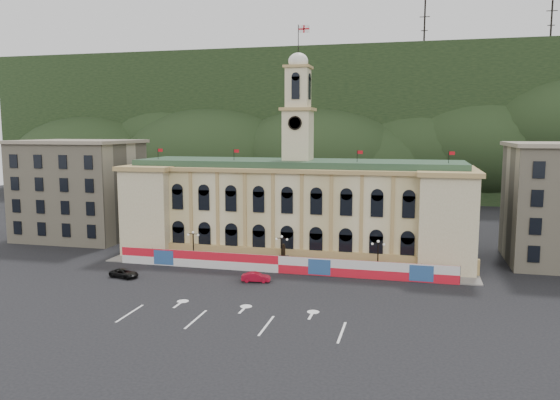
% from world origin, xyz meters
% --- Properties ---
extents(ground, '(260.00, 260.00, 0.00)m').
position_xyz_m(ground, '(0.00, 0.00, 0.00)').
color(ground, black).
rests_on(ground, ground).
extents(lane_markings, '(26.00, 10.00, 0.02)m').
position_xyz_m(lane_markings, '(0.00, -5.00, 0.00)').
color(lane_markings, white).
rests_on(lane_markings, ground).
extents(hill_ridge, '(230.00, 80.00, 64.00)m').
position_xyz_m(hill_ridge, '(0.03, 121.99, 19.48)').
color(hill_ridge, black).
rests_on(hill_ridge, ground).
extents(city_hall, '(56.20, 17.60, 37.10)m').
position_xyz_m(city_hall, '(0.00, 27.63, 7.85)').
color(city_hall, beige).
rests_on(city_hall, ground).
extents(side_building_left, '(21.00, 17.00, 18.60)m').
position_xyz_m(side_building_left, '(-43.00, 30.93, 9.33)').
color(side_building_left, tan).
rests_on(side_building_left, ground).
extents(hoarding_fence, '(50.00, 0.44, 2.50)m').
position_xyz_m(hoarding_fence, '(0.06, 15.07, 1.25)').
color(hoarding_fence, red).
rests_on(hoarding_fence, ground).
extents(pavement, '(56.00, 5.50, 0.16)m').
position_xyz_m(pavement, '(0.00, 17.75, 0.08)').
color(pavement, slate).
rests_on(pavement, ground).
extents(statue, '(1.40, 1.40, 3.72)m').
position_xyz_m(statue, '(0.00, 18.00, 1.19)').
color(statue, '#595651').
rests_on(statue, ground).
extents(lamp_left, '(1.96, 0.44, 5.15)m').
position_xyz_m(lamp_left, '(-14.00, 17.00, 3.07)').
color(lamp_left, black).
rests_on(lamp_left, ground).
extents(lamp_center, '(1.96, 0.44, 5.15)m').
position_xyz_m(lamp_center, '(0.00, 17.00, 3.07)').
color(lamp_center, black).
rests_on(lamp_center, ground).
extents(lamp_right, '(1.96, 0.44, 5.15)m').
position_xyz_m(lamp_right, '(14.00, 17.00, 3.07)').
color(lamp_right, black).
rests_on(lamp_right, ground).
extents(red_sedan, '(2.52, 4.33, 1.29)m').
position_xyz_m(red_sedan, '(-1.83, 9.76, 0.65)').
color(red_sedan, maroon).
rests_on(red_sedan, ground).
extents(black_suv, '(3.69, 5.06, 1.18)m').
position_xyz_m(black_suv, '(-20.37, 7.36, 0.59)').
color(black_suv, black).
rests_on(black_suv, ground).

